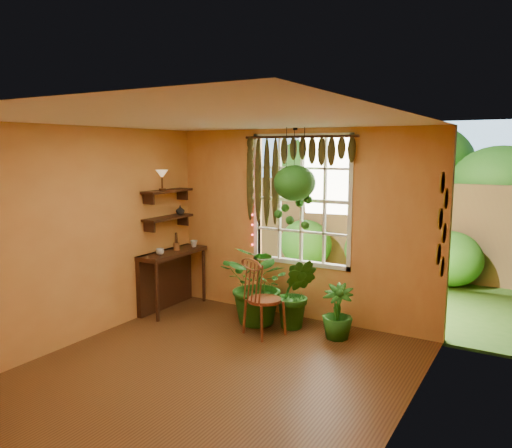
# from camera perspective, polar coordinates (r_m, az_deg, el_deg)

# --- Properties ---
(floor) EXTENTS (4.50, 4.50, 0.00)m
(floor) POSITION_cam_1_polar(r_m,az_deg,el_deg) (5.61, -5.44, -16.95)
(floor) COLOR brown
(floor) RESTS_ON ground
(ceiling) EXTENTS (4.50, 4.50, 0.00)m
(ceiling) POSITION_cam_1_polar(r_m,az_deg,el_deg) (5.08, -5.87, 11.75)
(ceiling) COLOR white
(ceiling) RESTS_ON wall_back
(wall_back) EXTENTS (4.00, 0.00, 4.00)m
(wall_back) POSITION_cam_1_polar(r_m,az_deg,el_deg) (7.09, 5.10, -0.11)
(wall_back) COLOR #E29C4D
(wall_back) RESTS_ON floor
(wall_left) EXTENTS (0.00, 4.50, 4.50)m
(wall_left) POSITION_cam_1_polar(r_m,az_deg,el_deg) (6.54, -19.97, -1.32)
(wall_left) COLOR #E29C4D
(wall_left) RESTS_ON floor
(wall_right) EXTENTS (0.00, 4.50, 4.50)m
(wall_right) POSITION_cam_1_polar(r_m,az_deg,el_deg) (4.34, 16.36, -5.97)
(wall_right) COLOR #E29C4D
(wall_right) RESTS_ON floor
(window) EXTENTS (1.52, 0.10, 1.86)m
(window) POSITION_cam_1_polar(r_m,az_deg,el_deg) (7.08, 5.25, 2.73)
(window) COLOR white
(window) RESTS_ON wall_back
(valance_vine) EXTENTS (1.70, 0.12, 1.10)m
(valance_vine) POSITION_cam_1_polar(r_m,az_deg,el_deg) (6.97, 4.25, 7.41)
(valance_vine) COLOR #3B1C10
(valance_vine) RESTS_ON window
(string_lights) EXTENTS (0.03, 0.03, 1.54)m
(string_lights) POSITION_cam_1_polar(r_m,az_deg,el_deg) (7.35, -0.43, 3.37)
(string_lights) COLOR #FF2633
(string_lights) RESTS_ON window
(wall_plates) EXTENTS (0.04, 0.32, 1.10)m
(wall_plates) POSITION_cam_1_polar(r_m,az_deg,el_deg) (6.03, 20.44, -0.22)
(wall_plates) COLOR beige
(wall_plates) RESTS_ON wall_right
(counter_ledge) EXTENTS (0.40, 1.20, 0.90)m
(counter_ledge) POSITION_cam_1_polar(r_m,az_deg,el_deg) (7.74, -10.06, -5.51)
(counter_ledge) COLOR #3B1C10
(counter_ledge) RESTS_ON floor
(shelf_lower) EXTENTS (0.25, 0.90, 0.04)m
(shelf_lower) POSITION_cam_1_polar(r_m,az_deg,el_deg) (7.56, -10.02, 0.71)
(shelf_lower) COLOR #3B1C10
(shelf_lower) RESTS_ON wall_left
(shelf_upper) EXTENTS (0.25, 0.90, 0.04)m
(shelf_upper) POSITION_cam_1_polar(r_m,az_deg,el_deg) (7.51, -10.10, 3.74)
(shelf_upper) COLOR #3B1C10
(shelf_upper) RESTS_ON wall_left
(backyard) EXTENTS (14.00, 10.00, 12.00)m
(backyard) POSITION_cam_1_polar(r_m,az_deg,el_deg) (11.36, 16.26, 2.49)
(backyard) COLOR #31621C
(backyard) RESTS_ON ground
(windsor_chair) EXTENTS (0.58, 0.59, 1.19)m
(windsor_chair) POSITION_cam_1_polar(r_m,az_deg,el_deg) (6.60, 0.73, -9.72)
(windsor_chair) COLOR #652E16
(windsor_chair) RESTS_ON floor
(potted_plant_left) EXTENTS (1.14, 1.02, 1.13)m
(potted_plant_left) POSITION_cam_1_polar(r_m,az_deg,el_deg) (6.93, 0.48, -6.93)
(potted_plant_left) COLOR #1B5316
(potted_plant_left) RESTS_ON floor
(potted_plant_mid) EXTENTS (0.64, 0.58, 0.97)m
(potted_plant_mid) POSITION_cam_1_polar(r_m,az_deg,el_deg) (6.81, 4.59, -7.92)
(potted_plant_mid) COLOR #1B5316
(potted_plant_mid) RESTS_ON floor
(potted_plant_right) EXTENTS (0.49, 0.49, 0.71)m
(potted_plant_right) POSITION_cam_1_polar(r_m,az_deg,el_deg) (6.56, 9.28, -9.87)
(potted_plant_right) COLOR #1B5316
(potted_plant_right) RESTS_ON floor
(hanging_basket) EXTENTS (0.57, 0.57, 1.37)m
(hanging_basket) POSITION_cam_1_polar(r_m,az_deg,el_deg) (6.79, 4.44, 4.17)
(hanging_basket) COLOR black
(hanging_basket) RESTS_ON ceiling
(cup_a) EXTENTS (0.15, 0.15, 0.09)m
(cup_a) POSITION_cam_1_polar(r_m,az_deg,el_deg) (7.34, -10.91, -3.13)
(cup_a) COLOR silver
(cup_a) RESTS_ON counter_ledge
(cup_b) EXTENTS (0.14, 0.14, 0.10)m
(cup_b) POSITION_cam_1_polar(r_m,az_deg,el_deg) (7.85, -7.11, -2.25)
(cup_b) COLOR beige
(cup_b) RESTS_ON counter_ledge
(brush_jar) EXTENTS (0.09, 0.09, 0.34)m
(brush_jar) POSITION_cam_1_polar(r_m,az_deg,el_deg) (7.63, -9.09, -1.98)
(brush_jar) COLOR brown
(brush_jar) RESTS_ON counter_ledge
(shelf_vase) EXTENTS (0.16, 0.16, 0.14)m
(shelf_vase) POSITION_cam_1_polar(r_m,az_deg,el_deg) (7.76, -8.66, 1.59)
(shelf_vase) COLOR #B2AD99
(shelf_vase) RESTS_ON shelf_lower
(tiffany_lamp) EXTENTS (0.18, 0.18, 0.30)m
(tiffany_lamp) POSITION_cam_1_polar(r_m,az_deg,el_deg) (7.39, -10.70, 5.49)
(tiffany_lamp) COLOR #583119
(tiffany_lamp) RESTS_ON shelf_upper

